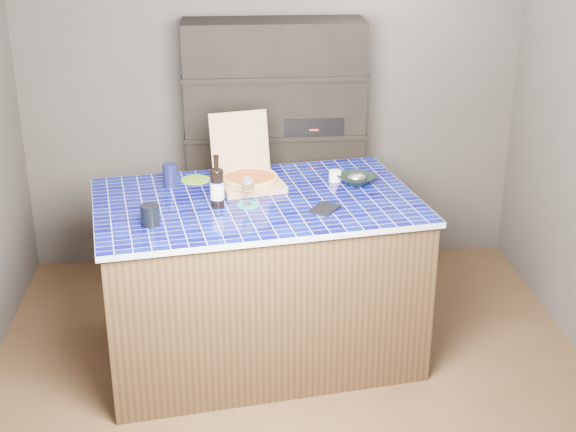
{
  "coord_description": "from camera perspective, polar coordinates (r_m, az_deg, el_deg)",
  "views": [
    {
      "loc": [
        -0.35,
        -3.78,
        2.59
      ],
      "look_at": [
        -0.03,
        0.0,
        1.04
      ],
      "focal_mm": 50.0,
      "sensor_mm": 36.0,
      "label": 1
    }
  ],
  "objects": [
    {
      "name": "green_trivet",
      "position": [
        4.81,
        -6.58,
        2.58
      ],
      "size": [
        0.17,
        0.17,
        0.01
      ],
      "primitive_type": "cylinder",
      "color": "#71AB24",
      "rests_on": "kitchen_island"
    },
    {
      "name": "dvd_case",
      "position": [
        4.34,
        2.63,
        0.52
      ],
      "size": [
        0.19,
        0.21,
        0.01
      ],
      "primitive_type": "cube",
      "rotation": [
        0.0,
        0.0,
        -0.6
      ],
      "color": "black",
      "rests_on": "kitchen_island"
    },
    {
      "name": "teal_trivet",
      "position": [
        4.4,
        -2.85,
        0.79
      ],
      "size": [
        0.13,
        0.13,
        0.01
      ],
      "primitive_type": "cylinder",
      "color": "teal",
      "rests_on": "kitchen_island"
    },
    {
      "name": "foil_contents",
      "position": [
        4.73,
        4.92,
        2.76
      ],
      "size": [
        0.11,
        0.09,
        0.05
      ],
      "primitive_type": "ellipsoid",
      "color": "silver",
      "rests_on": "bowl"
    },
    {
      "name": "bowl",
      "position": [
        4.73,
        4.91,
        2.6
      ],
      "size": [
        0.3,
        0.3,
        0.05
      ],
      "primitive_type": "imported",
      "rotation": [
        0.0,
        0.0,
        0.55
      ],
      "color": "black",
      "rests_on": "kitchen_island"
    },
    {
      "name": "pizza_box",
      "position": [
        4.69,
        -2.82,
        2.83
      ],
      "size": [
        0.44,
        0.5,
        0.39
      ],
      "rotation": [
        0.0,
        0.0,
        0.23
      ],
      "color": "tan",
      "rests_on": "kitchen_island"
    },
    {
      "name": "shelving_unit",
      "position": [
        5.58,
        -0.93,
        4.64
      ],
      "size": [
        1.2,
        0.41,
        1.8
      ],
      "color": "black",
      "rests_on": "floor"
    },
    {
      "name": "mead_bottle",
      "position": [
        4.35,
        -5.07,
        2.08
      ],
      "size": [
        0.08,
        0.08,
        0.29
      ],
      "color": "black",
      "rests_on": "kitchen_island"
    },
    {
      "name": "kitchen_island",
      "position": [
        4.69,
        -2.18,
        -4.38
      ],
      "size": [
        1.94,
        1.4,
        0.98
      ],
      "rotation": [
        0.0,
        0.0,
        0.16
      ],
      "color": "#49321C",
      "rests_on": "floor"
    },
    {
      "name": "room",
      "position": [
        4.02,
        0.49,
        2.76
      ],
      "size": [
        3.5,
        3.5,
        3.5
      ],
      "color": "brown",
      "rests_on": "ground"
    },
    {
      "name": "navy_cup",
      "position": [
        4.71,
        -8.38,
        2.9
      ],
      "size": [
        0.09,
        0.09,
        0.13
      ],
      "primitive_type": "cylinder",
      "color": "#0E1133",
      "rests_on": "kitchen_island"
    },
    {
      "name": "tumbler",
      "position": [
        4.18,
        -9.78,
        0.05
      ],
      "size": [
        0.1,
        0.1,
        0.11
      ],
      "primitive_type": "cylinder",
      "color": "black",
      "rests_on": "kitchen_island"
    },
    {
      "name": "white_jar",
      "position": [
        4.77,
        3.37,
        2.87
      ],
      "size": [
        0.07,
        0.07,
        0.06
      ],
      "primitive_type": "cylinder",
      "color": "white",
      "rests_on": "kitchen_island"
    },
    {
      "name": "wine_glass",
      "position": [
        4.36,
        -2.88,
        2.2
      ],
      "size": [
        0.07,
        0.07,
        0.17
      ],
      "color": "white",
      "rests_on": "teal_trivet"
    }
  ]
}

